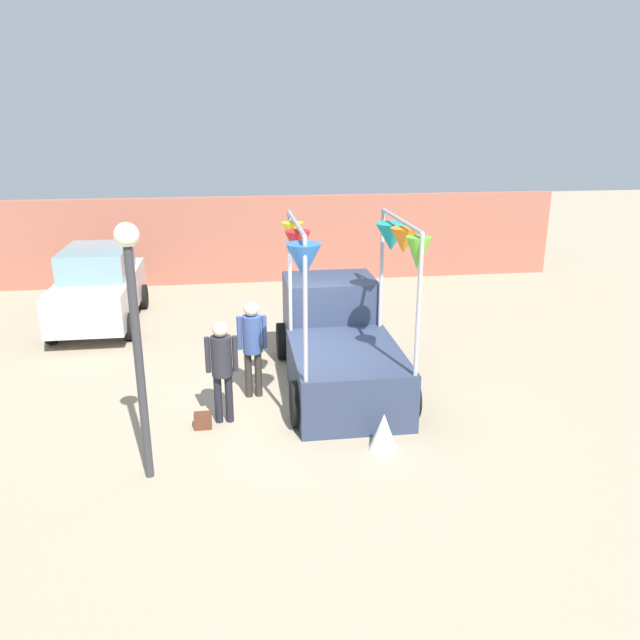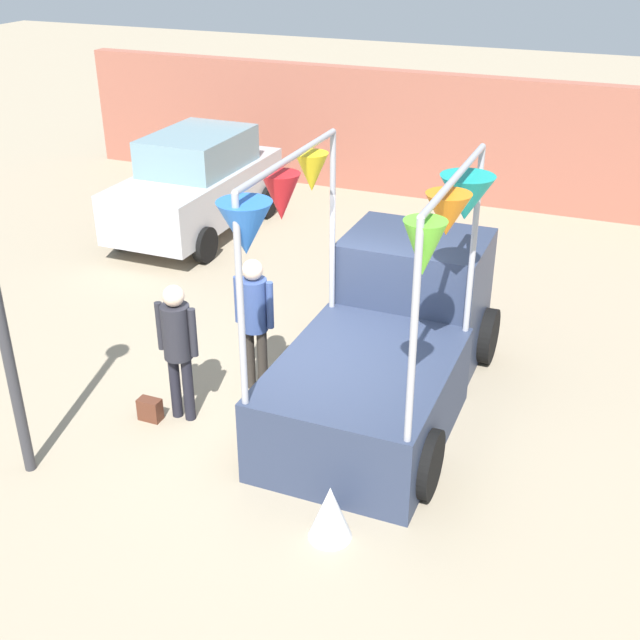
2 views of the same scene
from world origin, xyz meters
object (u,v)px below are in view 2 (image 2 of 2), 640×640
object	(u,v)px
person_customer	(177,340)
person_vendor	(254,312)
vendor_truck	(391,334)
handbag	(150,409)
folded_kite_bundle_white	(330,512)
parked_car	(197,184)

from	to	relation	value
person_customer	person_vendor	bearing A→B (deg)	60.64
vendor_truck	handbag	xyz separation A→B (m)	(-2.51, -1.64, -0.74)
person_customer	folded_kite_bundle_white	bearing A→B (deg)	-27.68
person_customer	person_vendor	world-z (taller)	person_vendor
handbag	folded_kite_bundle_white	size ratio (longest dim) A/B	0.47
person_customer	parked_car	bearing A→B (deg)	118.08
parked_car	handbag	size ratio (longest dim) A/B	14.29
folded_kite_bundle_white	person_vendor	bearing A→B (deg)	130.57
parked_car	handbag	xyz separation A→B (m)	(2.66, -5.85, -0.80)
vendor_truck	folded_kite_bundle_white	world-z (taller)	vendor_truck
vendor_truck	parked_car	world-z (taller)	vendor_truck
parked_car	handbag	world-z (taller)	parked_car
vendor_truck	parked_car	distance (m)	6.67
vendor_truck	person_vendor	distance (m)	1.72
person_vendor	folded_kite_bundle_white	xyz separation A→B (m)	(1.90, -2.21, -0.80)
person_customer	person_vendor	size ratio (longest dim) A/B	0.98
vendor_truck	person_customer	xyz separation A→B (m)	(-2.16, -1.44, 0.20)
person_vendor	person_customer	bearing A→B (deg)	-119.36
handbag	person_customer	bearing A→B (deg)	29.74
parked_car	person_customer	xyz separation A→B (m)	(3.01, -5.65, 0.13)
parked_car	handbag	distance (m)	6.47
handbag	folded_kite_bundle_white	bearing A→B (deg)	-21.12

